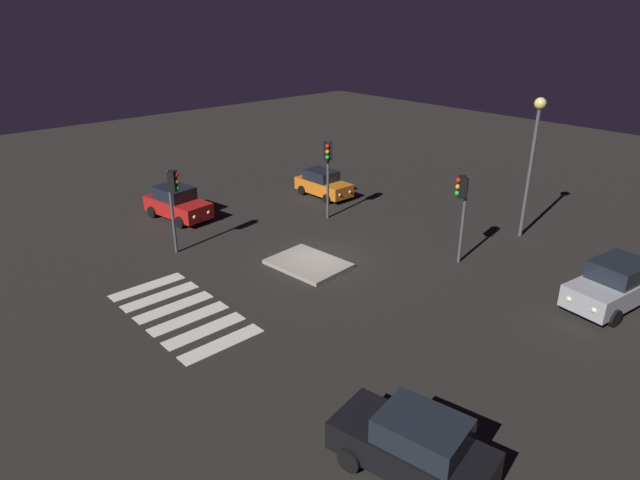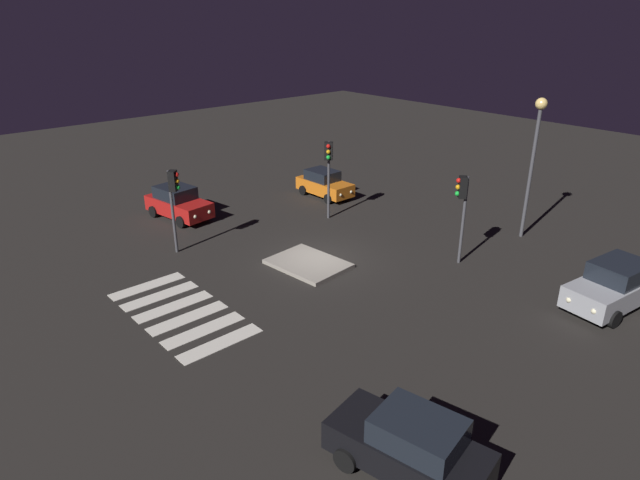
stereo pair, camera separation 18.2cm
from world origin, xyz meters
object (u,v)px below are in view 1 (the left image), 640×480
object	(u,v)px
car_red	(177,203)
traffic_light_north	(462,198)
car_silver	(614,285)
street_lamp	(534,143)
traffic_light_south	(173,192)
car_orange	(323,184)
traffic_light_west	(328,161)
traffic_island	(308,264)
car_black	(414,446)

from	to	relation	value
car_red	traffic_light_north	size ratio (longest dim) A/B	1.04
car_silver	car_red	xyz separation A→B (m)	(-20.30, -7.88, -0.05)
traffic_light_north	street_lamp	size ratio (longest dim) A/B	0.59
car_silver	traffic_light_south	bearing A→B (deg)	-49.98
car_orange	traffic_light_north	world-z (taller)	traffic_light_north
traffic_light_north	car_silver	bearing A→B (deg)	144.55
car_orange	traffic_light_west	world-z (taller)	traffic_light_west
car_orange	car_silver	bearing A→B (deg)	-3.16
traffic_light_north	traffic_light_south	xyz separation A→B (m)	(-9.56, -8.99, -0.05)
traffic_island	car_orange	size ratio (longest dim) A/B	0.96
traffic_light_north	street_lamp	xyz separation A→B (m)	(0.38, 5.16, 1.72)
car_black	traffic_light_west	bearing A→B (deg)	-47.22
street_lamp	car_red	bearing A→B (deg)	-140.10
car_red	car_black	world-z (taller)	car_black
traffic_island	traffic_light_south	size ratio (longest dim) A/B	0.90
car_orange	traffic_light_south	xyz separation A→B (m)	(1.67, -10.91, 2.27)
car_red	traffic_light_south	world-z (taller)	traffic_light_south
car_silver	street_lamp	world-z (taller)	street_lamp
traffic_light_west	traffic_light_north	bearing A→B (deg)	50.63
traffic_light_north	traffic_light_west	distance (m)	8.14
car_black	traffic_light_west	size ratio (longest dim) A/B	1.00
car_silver	traffic_light_south	world-z (taller)	traffic_light_south
traffic_light_north	street_lamp	world-z (taller)	street_lamp
car_red	car_black	distance (m)	20.96
car_black	traffic_light_south	world-z (taller)	traffic_light_south
car_silver	street_lamp	size ratio (longest dim) A/B	0.64
car_red	traffic_light_north	xyz separation A→B (m)	(13.81, 6.71, 2.25)
car_orange	car_black	bearing A→B (deg)	-37.32
car_orange	traffic_light_north	distance (m)	11.63
car_silver	car_black	size ratio (longest dim) A/B	1.04
car_silver	traffic_light_west	distance (m)	14.90
car_red	traffic_light_south	distance (m)	5.30
traffic_island	traffic_light_south	xyz separation A→B (m)	(-5.27, -3.65, 2.99)
traffic_island	traffic_light_west	size ratio (longest dim) A/B	0.84
traffic_island	car_red	world-z (taller)	car_red
car_silver	traffic_light_south	size ratio (longest dim) A/B	1.11
traffic_light_north	car_orange	bearing A→B (deg)	-55.38
car_red	traffic_light_south	xyz separation A→B (m)	(4.25, -2.28, 2.20)
car_red	street_lamp	world-z (taller)	street_lamp
traffic_light_north	traffic_light_south	bearing A→B (deg)	-2.44
car_silver	car_orange	bearing A→B (deg)	-84.74
car_red	street_lamp	distance (m)	18.92
traffic_light_north	traffic_island	bearing A→B (deg)	5.54
traffic_island	traffic_light_north	distance (m)	7.49
street_lamp	traffic_light_north	bearing A→B (deg)	-94.20
car_silver	traffic_light_south	xyz separation A→B (m)	(-16.05, -10.15, 2.16)
car_orange	traffic_light_west	size ratio (longest dim) A/B	0.87
traffic_light_west	traffic_light_south	distance (m)	8.53
traffic_light_west	street_lamp	distance (m)	10.37
car_silver	car_orange	world-z (taller)	car_silver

